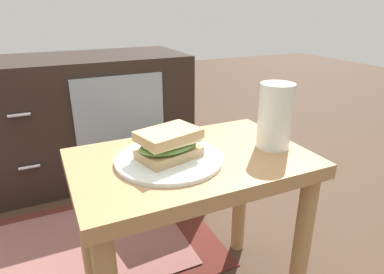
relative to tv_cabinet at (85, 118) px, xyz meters
The scene contains 7 objects.
side_table 0.96m from the tv_cabinet, 82.73° to the right, with size 0.56×0.36×0.46m.
tv_cabinet is the anchor object (origin of this frame).
area_rug 0.71m from the tv_cabinet, 115.35° to the right, with size 1.20×0.61×0.01m.
plate 0.96m from the tv_cabinet, 86.11° to the right, with size 0.25×0.25×0.01m, color silver.
sandwich_front 0.97m from the tv_cabinet, 86.11° to the right, with size 0.17×0.13×0.07m.
beer_glass 1.07m from the tv_cabinet, 71.25° to the right, with size 0.08×0.08×0.16m.
paper_bag 0.57m from the tv_cabinet, 61.73° to the right, with size 0.23×0.18×0.32m.
Camera 1 is at (-0.31, -0.66, 0.80)m, focal length 31.42 mm.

